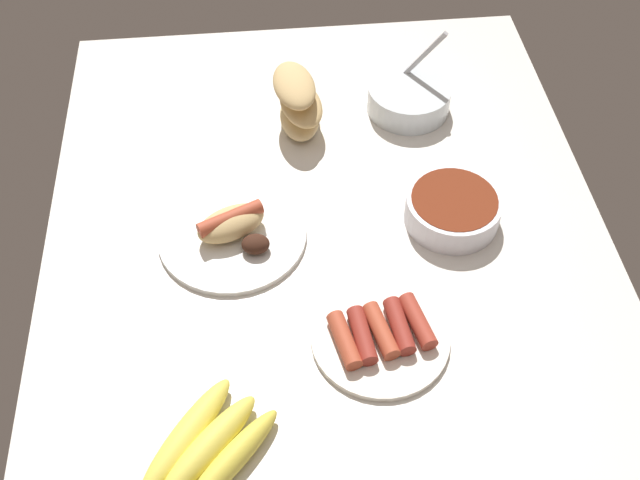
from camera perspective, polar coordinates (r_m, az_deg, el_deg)
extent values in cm
cube|color=silver|center=(118.95, 0.78, -1.34)|extent=(120.00, 90.00, 3.00)
cylinder|color=white|center=(108.34, 4.60, -7.40)|extent=(20.00, 20.00, 1.00)
cylinder|color=#9E3828|center=(108.27, 7.44, -6.15)|extent=(9.03, 4.46, 2.53)
cylinder|color=maroon|center=(107.53, 6.06, -6.52)|extent=(8.92, 3.53, 2.53)
cylinder|color=#AD472D|center=(106.85, 4.65, -6.89)|extent=(9.03, 4.42, 2.53)
cylinder|color=maroon|center=(106.24, 3.23, -7.26)|extent=(8.91, 3.47, 2.53)
cylinder|color=#AD472D|center=(105.71, 1.79, -7.64)|extent=(9.02, 4.26, 2.53)
cylinder|color=white|center=(122.15, 10.07, 2.30)|extent=(15.33, 15.33, 4.87)
cylinder|color=maroon|center=(120.66, 10.20, 2.95)|extent=(13.80, 13.80, 1.00)
ellipsoid|color=#E5C689|center=(137.39, -1.56, 9.41)|extent=(13.03, 7.34, 3.60)
ellipsoid|color=tan|center=(134.38, -1.47, 10.32)|extent=(13.93, 9.20, 3.60)
ellipsoid|color=tan|center=(132.60, -1.98, 11.68)|extent=(13.74, 8.76, 3.60)
cylinder|color=white|center=(120.17, -6.68, 0.42)|extent=(23.75, 23.75, 1.00)
ellipsoid|color=tan|center=(118.13, -6.80, 1.26)|extent=(10.01, 12.65, 4.40)
cylinder|color=#AD472D|center=(117.22, -6.85, 1.65)|extent=(6.49, 10.68, 2.40)
ellipsoid|color=#381E14|center=(116.06, -4.93, -0.31)|extent=(3.82, 4.58, 2.80)
ellipsoid|color=gold|center=(98.71, -6.81, -16.35)|extent=(14.90, 14.57, 3.48)
ellipsoid|color=#E5D14C|center=(99.56, -8.50, -15.36)|extent=(15.70, 14.93, 3.90)
ellipsoid|color=#E5D14C|center=(100.85, -10.12, -14.46)|extent=(17.43, 14.11, 3.58)
cylinder|color=silver|center=(141.07, 6.77, 10.70)|extent=(15.22, 15.22, 5.02)
cylinder|color=beige|center=(140.43, 6.81, 11.01)|extent=(13.39, 13.39, 2.26)
cube|color=#B7B7BC|center=(140.49, 7.52, 13.44)|extent=(4.93, 8.50, 13.99)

